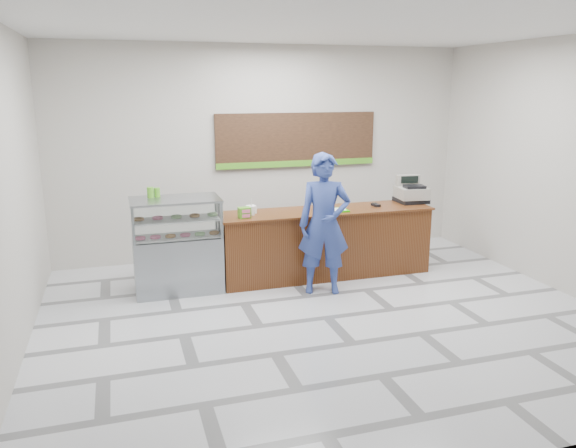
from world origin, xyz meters
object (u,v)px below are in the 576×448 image
object	(u,v)px
sales_counter	(325,243)
customer	(324,224)
display_case	(177,244)
serving_tray	(335,210)
cash_register	(411,192)

from	to	relation	value
sales_counter	customer	world-z (taller)	customer
display_case	serving_tray	bearing A→B (deg)	-2.71
sales_counter	cash_register	world-z (taller)	cash_register
display_case	customer	world-z (taller)	customer
customer	sales_counter	bearing A→B (deg)	83.52
display_case	serving_tray	xyz separation A→B (m)	(2.32, -0.11, 0.37)
sales_counter	display_case	xyz separation A→B (m)	(-2.22, -0.00, 0.16)
serving_tray	customer	world-z (taller)	customer
customer	cash_register	bearing A→B (deg)	40.18
serving_tray	customer	size ratio (longest dim) A/B	0.20
display_case	sales_counter	bearing A→B (deg)	0.01
sales_counter	display_case	world-z (taller)	display_case
sales_counter	customer	xyz separation A→B (m)	(-0.27, -0.64, 0.46)
display_case	cash_register	size ratio (longest dim) A/B	2.60
customer	display_case	bearing A→B (deg)	177.89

